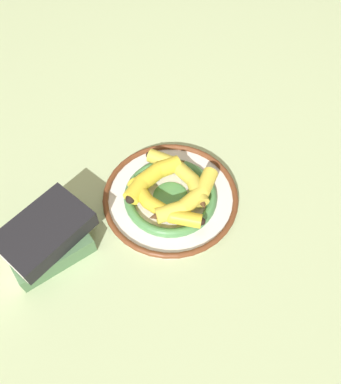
{
  "coord_description": "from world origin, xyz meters",
  "views": [
    {
      "loc": [
        -0.2,
        0.46,
        0.75
      ],
      "look_at": [
        0.02,
        0.03,
        0.03
      ],
      "focal_mm": 35.0,
      "sensor_mm": 36.0,
      "label": 1
    }
  ],
  "objects": [
    {
      "name": "banana_a",
      "position": [
        0.07,
        0.02,
        0.05
      ],
      "size": [
        0.09,
        0.18,
        0.04
      ],
      "rotation": [
        0.0,
        0.0,
        7.52
      ],
      "color": "yellow",
      "rests_on": "decorative_bowl"
    },
    {
      "name": "ground_plane",
      "position": [
        0.0,
        0.0,
        0.0
      ],
      "size": [
        2.8,
        2.8,
        0.0
      ],
      "primitive_type": "plane",
      "color": "#B2C693"
    },
    {
      "name": "banana_b",
      "position": [
        0.02,
        0.08,
        0.05
      ],
      "size": [
        0.21,
        0.07,
        0.03
      ],
      "rotation": [
        0.0,
        0.0,
        9.31
      ],
      "color": "gold",
      "rests_on": "decorative_bowl"
    },
    {
      "name": "banana_d",
      "position": [
        0.02,
        -0.02,
        0.05
      ],
      "size": [
        0.2,
        0.11,
        0.03
      ],
      "rotation": [
        0.0,
        0.0,
        12.2
      ],
      "color": "gold",
      "rests_on": "decorative_bowl"
    },
    {
      "name": "book_stack",
      "position": [
        0.2,
        0.26,
        0.04
      ],
      "size": [
        0.2,
        0.21,
        0.09
      ],
      "rotation": [
        0.0,
        0.0,
        1.24
      ],
      "color": "#4C754C",
      "rests_on": "ground_plane"
    },
    {
      "name": "banana_c",
      "position": [
        -0.03,
        0.04,
        0.05
      ],
      "size": [
        0.1,
        0.2,
        0.04
      ],
      "rotation": [
        0.0,
        0.0,
        10.67
      ],
      "color": "yellow",
      "rests_on": "decorative_bowl"
    },
    {
      "name": "decorative_bowl",
      "position": [
        0.02,
        0.03,
        0.01
      ],
      "size": [
        0.32,
        0.32,
        0.03
      ],
      "color": "white",
      "rests_on": "ground_plane"
    }
  ]
}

